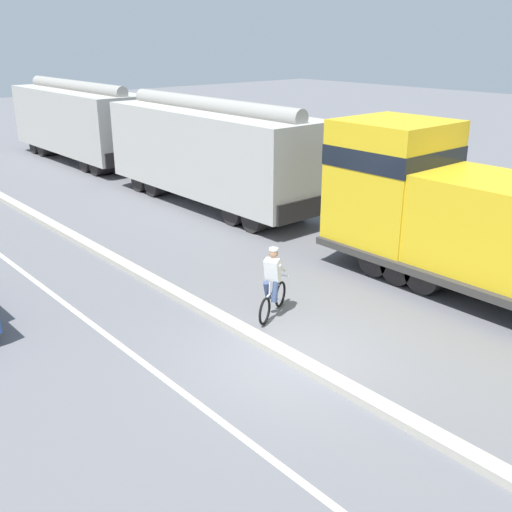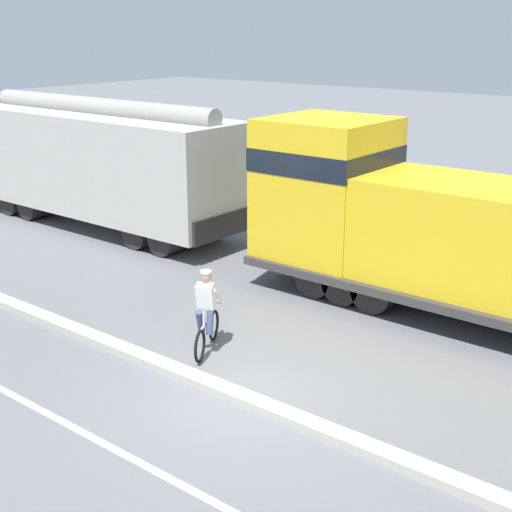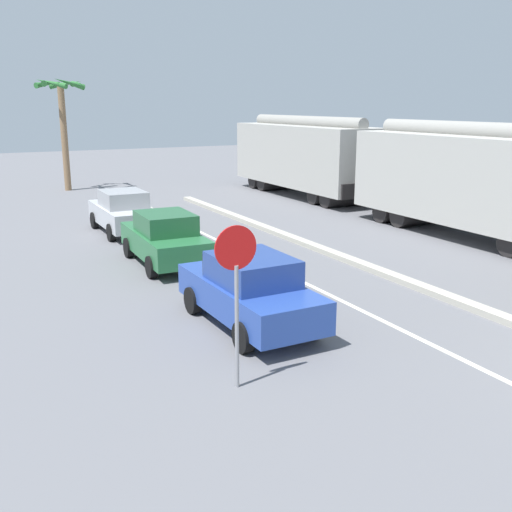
# 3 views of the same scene
# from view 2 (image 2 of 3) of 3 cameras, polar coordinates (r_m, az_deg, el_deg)

# --- Properties ---
(ground_plane) EXTENTS (120.00, 120.00, 0.00)m
(ground_plane) POSITION_cam_2_polar(r_m,az_deg,el_deg) (12.87, -1.42, -11.43)
(ground_plane) COLOR slate
(median_curb) EXTENTS (0.36, 36.00, 0.16)m
(median_curb) POSITION_cam_2_polar(r_m,az_deg,el_deg) (16.96, -17.21, -4.48)
(median_curb) COLOR #B2AD9E
(median_curb) RESTS_ON ground
(locomotive) EXTENTS (3.10, 11.61, 4.20)m
(locomotive) POSITION_cam_2_polar(r_m,az_deg,el_deg) (16.42, 16.02, 1.25)
(locomotive) COLOR gold
(locomotive) RESTS_ON ground
(hopper_car_lead) EXTENTS (2.90, 10.60, 4.18)m
(hopper_car_lead) POSITION_cam_2_polar(r_m,az_deg,el_deg) (23.63, -12.25, 7.19)
(hopper_car_lead) COLOR #AFACA4
(hopper_car_lead) RESTS_ON ground
(cyclist) EXTENTS (1.55, 0.83, 1.71)m
(cyclist) POSITION_cam_2_polar(r_m,az_deg,el_deg) (14.36, -4.00, -4.62)
(cyclist) COLOR black
(cyclist) RESTS_ON ground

